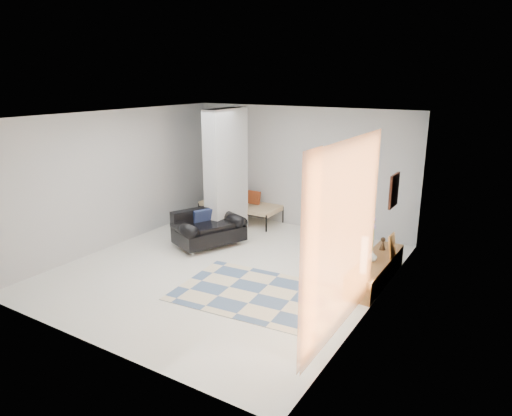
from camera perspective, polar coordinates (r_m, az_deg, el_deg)
The scene contains 17 objects.
floor at distance 8.58m, azimuth -3.65°, elevation -7.52°, with size 6.00×6.00×0.00m, color white.
ceiling at distance 7.90m, azimuth -4.02°, elevation 11.45°, with size 6.00×6.00×0.00m, color white.
wall_back at distance 10.66m, azimuth 5.50°, elevation 5.00°, with size 6.00×6.00×0.00m, color #ADAFB2.
wall_front at distance 6.04m, azimuth -20.44°, elevation -4.60°, with size 6.00×6.00×0.00m, color #ADAFB2.
wall_left at distance 9.93m, azimuth -16.96°, elevation 3.56°, with size 6.00×6.00×0.00m, color #ADAFB2.
wall_right at distance 6.97m, azimuth 15.02°, elevation -1.42°, with size 6.00×6.00×0.00m, color #ADAFB2.
partition_column at distance 10.02m, azimuth -3.73°, elevation 4.33°, with size 0.35×1.20×2.80m, color #A4A8AB.
hallway_door at distance 11.75m, azimuth -3.89°, elevation 4.17°, with size 0.85×0.06×2.04m, color beige.
curtain at distance 5.94m, azimuth 11.09°, elevation -3.70°, with size 2.55×2.55×0.00m, color #FC8B42.
wall_art at distance 7.75m, azimuth 16.87°, elevation 2.10°, with size 0.04×0.45×0.55m, color #33160E.
media_console at distance 8.26m, azimuth 14.72°, elevation -7.49°, with size 0.45×1.96×0.80m.
loveseat at distance 9.66m, azimuth -6.04°, elevation -2.56°, with size 1.30×1.61×0.76m.
daybed at distance 11.25m, azimuth -2.01°, elevation 0.46°, with size 1.99×0.86×0.77m.
area_rug at distance 7.61m, azimuth 0.32°, elevation -10.68°, with size 2.67×1.78×0.01m, color beige.
cylinder_lamp at distance 7.49m, azimuth 13.35°, elevation -5.75°, with size 0.11×0.11×0.60m, color beige.
bronze_figurine at distance 8.62m, azimuth 15.56°, elevation -4.30°, with size 0.12×0.12×0.23m, color #312315, non-canonical shape.
vase at distance 8.07m, azimuth 14.30°, elevation -5.83°, with size 0.17×0.17×0.18m, color silver.
Camera 1 is at (4.55, -6.42, 3.42)m, focal length 32.00 mm.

